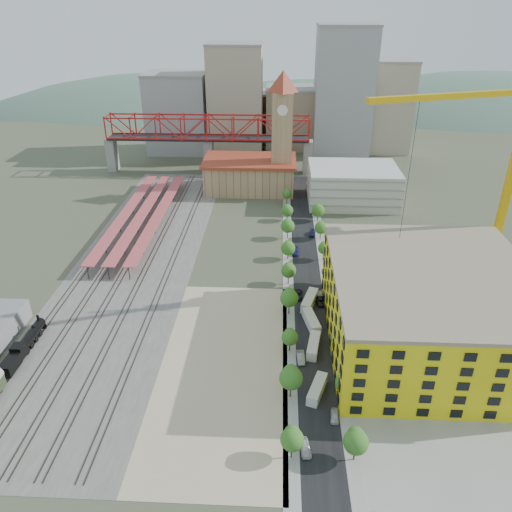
{
  "coord_description": "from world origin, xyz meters",
  "views": [
    {
      "loc": [
        7.22,
        -116.97,
        72.76
      ],
      "look_at": [
        1.47,
        2.54,
        10.0
      ],
      "focal_mm": 35.0,
      "sensor_mm": 36.0,
      "label": 1
    }
  ],
  "objects_px": {
    "clock_tower": "(282,122)",
    "site_trailer_d": "(310,301)",
    "site_trailer_b": "(313,346)",
    "locomotive": "(25,344)",
    "site_trailer_c": "(311,321)",
    "construction_building": "(428,308)",
    "tower_crane": "(504,154)",
    "site_trailer_a": "(317,389)",
    "car_0": "(305,448)"
  },
  "relations": [
    {
      "from": "site_trailer_b",
      "to": "car_0",
      "type": "bearing_deg",
      "value": -86.35
    },
    {
      "from": "car_0",
      "to": "clock_tower",
      "type": "bearing_deg",
      "value": 84.11
    },
    {
      "from": "construction_building",
      "to": "tower_crane",
      "type": "xyz_separation_m",
      "value": [
        20.28,
        25.96,
        28.69
      ]
    },
    {
      "from": "clock_tower",
      "to": "construction_building",
      "type": "height_order",
      "value": "clock_tower"
    },
    {
      "from": "locomotive",
      "to": "tower_crane",
      "type": "xyz_separation_m",
      "value": [
        112.28,
        33.98,
        36.24
      ]
    },
    {
      "from": "tower_crane",
      "to": "site_trailer_b",
      "type": "xyz_separation_m",
      "value": [
        -46.28,
        -30.49,
        -36.89
      ]
    },
    {
      "from": "site_trailer_c",
      "to": "site_trailer_d",
      "type": "xyz_separation_m",
      "value": [
        0.0,
        9.26,
        0.07
      ]
    },
    {
      "from": "clock_tower",
      "to": "car_0",
      "type": "distance_m",
      "value": 136.46
    },
    {
      "from": "construction_building",
      "to": "site_trailer_b",
      "type": "xyz_separation_m",
      "value": [
        -26.0,
        -4.52,
        -8.2
      ]
    },
    {
      "from": "locomotive",
      "to": "site_trailer_d",
      "type": "distance_m",
      "value": 69.73
    },
    {
      "from": "clock_tower",
      "to": "site_trailer_b",
      "type": "height_order",
      "value": "clock_tower"
    },
    {
      "from": "site_trailer_a",
      "to": "site_trailer_d",
      "type": "bearing_deg",
      "value": 108.81
    },
    {
      "from": "clock_tower",
      "to": "tower_crane",
      "type": "distance_m",
      "value": 92.28
    },
    {
      "from": "clock_tower",
      "to": "site_trailer_d",
      "type": "distance_m",
      "value": 90.16
    },
    {
      "from": "clock_tower",
      "to": "tower_crane",
      "type": "relative_size",
      "value": 0.84
    },
    {
      "from": "tower_crane",
      "to": "site_trailer_a",
      "type": "relative_size",
      "value": 7.2
    },
    {
      "from": "construction_building",
      "to": "site_trailer_c",
      "type": "bearing_deg",
      "value": 168.68
    },
    {
      "from": "site_trailer_c",
      "to": "car_0",
      "type": "bearing_deg",
      "value": -107.71
    },
    {
      "from": "tower_crane",
      "to": "car_0",
      "type": "bearing_deg",
      "value": -129.66
    },
    {
      "from": "site_trailer_b",
      "to": "site_trailer_d",
      "type": "distance_m",
      "value": 18.99
    },
    {
      "from": "locomotive",
      "to": "site_trailer_d",
      "type": "height_order",
      "value": "locomotive"
    },
    {
      "from": "clock_tower",
      "to": "site_trailer_a",
      "type": "height_order",
      "value": "clock_tower"
    },
    {
      "from": "locomotive",
      "to": "site_trailer_b",
      "type": "xyz_separation_m",
      "value": [
        66.0,
        3.5,
        -0.65
      ]
    },
    {
      "from": "site_trailer_d",
      "to": "site_trailer_a",
      "type": "bearing_deg",
      "value": -73.71
    },
    {
      "from": "clock_tower",
      "to": "car_0",
      "type": "height_order",
      "value": "clock_tower"
    },
    {
      "from": "clock_tower",
      "to": "tower_crane",
      "type": "xyz_separation_m",
      "value": [
        54.28,
        -74.03,
        9.4
      ]
    },
    {
      "from": "clock_tower",
      "to": "construction_building",
      "type": "xyz_separation_m",
      "value": [
        34.0,
        -99.99,
        -19.29
      ]
    },
    {
      "from": "clock_tower",
      "to": "site_trailer_b",
      "type": "distance_m",
      "value": 108.37
    },
    {
      "from": "construction_building",
      "to": "site_trailer_c",
      "type": "height_order",
      "value": "construction_building"
    },
    {
      "from": "car_0",
      "to": "locomotive",
      "type": "bearing_deg",
      "value": 149.95
    },
    {
      "from": "locomotive",
      "to": "site_trailer_a",
      "type": "relative_size",
      "value": 2.33
    },
    {
      "from": "clock_tower",
      "to": "site_trailer_c",
      "type": "bearing_deg",
      "value": -85.18
    },
    {
      "from": "construction_building",
      "to": "site_trailer_d",
      "type": "bearing_deg",
      "value": 150.91
    },
    {
      "from": "construction_building",
      "to": "locomotive",
      "type": "xyz_separation_m",
      "value": [
        -92.0,
        -8.02,
        -7.55
      ]
    },
    {
      "from": "site_trailer_c",
      "to": "car_0",
      "type": "height_order",
      "value": "site_trailer_c"
    },
    {
      "from": "site_trailer_b",
      "to": "car_0",
      "type": "height_order",
      "value": "site_trailer_b"
    },
    {
      "from": "site_trailer_c",
      "to": "car_0",
      "type": "relative_size",
      "value": 2.01
    },
    {
      "from": "construction_building",
      "to": "site_trailer_d",
      "type": "relative_size",
      "value": 5.28
    },
    {
      "from": "clock_tower",
      "to": "site_trailer_c",
      "type": "height_order",
      "value": "clock_tower"
    },
    {
      "from": "construction_building",
      "to": "car_0",
      "type": "distance_m",
      "value": 45.13
    },
    {
      "from": "locomotive",
      "to": "car_0",
      "type": "relative_size",
      "value": 4.4
    },
    {
      "from": "tower_crane",
      "to": "site_trailer_c",
      "type": "xyz_separation_m",
      "value": [
        -46.28,
        -20.76,
        -36.85
      ]
    },
    {
      "from": "site_trailer_b",
      "to": "site_trailer_d",
      "type": "relative_size",
      "value": 0.92
    },
    {
      "from": "site_trailer_b",
      "to": "site_trailer_d",
      "type": "height_order",
      "value": "site_trailer_d"
    },
    {
      "from": "locomotive",
      "to": "tower_crane",
      "type": "relative_size",
      "value": 0.32
    },
    {
      "from": "clock_tower",
      "to": "tower_crane",
      "type": "bearing_deg",
      "value": -53.75
    },
    {
      "from": "site_trailer_a",
      "to": "car_0",
      "type": "relative_size",
      "value": 1.89
    },
    {
      "from": "locomotive",
      "to": "car_0",
      "type": "distance_m",
      "value": 67.96
    },
    {
      "from": "locomotive",
      "to": "site_trailer_c",
      "type": "bearing_deg",
      "value": 11.33
    },
    {
      "from": "tower_crane",
      "to": "site_trailer_a",
      "type": "distance_m",
      "value": 74.18
    }
  ]
}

